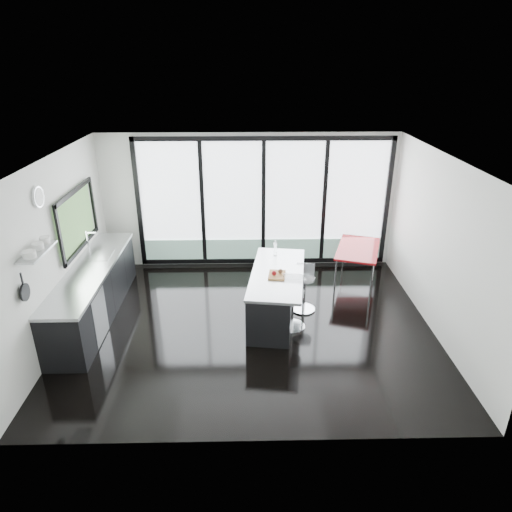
{
  "coord_description": "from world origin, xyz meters",
  "views": [
    {
      "loc": [
        -0.05,
        -6.53,
        4.18
      ],
      "look_at": [
        0.1,
        0.3,
        1.15
      ],
      "focal_mm": 32.0,
      "sensor_mm": 36.0,
      "label": 1
    }
  ],
  "objects_px": {
    "island": "(273,293)",
    "bar_stool_far": "(304,293)",
    "bar_stool_near": "(292,309)",
    "red_table": "(357,264)"
  },
  "relations": [
    {
      "from": "island",
      "to": "red_table",
      "type": "distance_m",
      "value": 2.16
    },
    {
      "from": "bar_stool_near",
      "to": "bar_stool_far",
      "type": "xyz_separation_m",
      "value": [
        0.27,
        0.57,
        -0.03
      ]
    },
    {
      "from": "island",
      "to": "bar_stool_near",
      "type": "height_order",
      "value": "island"
    },
    {
      "from": "bar_stool_far",
      "to": "red_table",
      "type": "distance_m",
      "value": 1.63
    },
    {
      "from": "island",
      "to": "bar_stool_near",
      "type": "xyz_separation_m",
      "value": [
        0.29,
        -0.41,
        -0.07
      ]
    },
    {
      "from": "island",
      "to": "bar_stool_far",
      "type": "relative_size",
      "value": 3.27
    },
    {
      "from": "island",
      "to": "bar_stool_near",
      "type": "bearing_deg",
      "value": -54.44
    },
    {
      "from": "island",
      "to": "red_table",
      "type": "height_order",
      "value": "island"
    },
    {
      "from": "red_table",
      "to": "island",
      "type": "bearing_deg",
      "value": -143.52
    },
    {
      "from": "bar_stool_far",
      "to": "red_table",
      "type": "height_order",
      "value": "red_table"
    }
  ]
}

